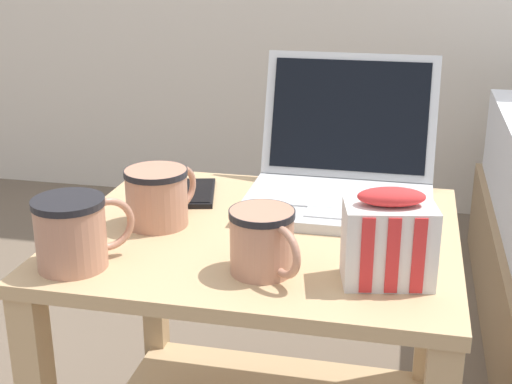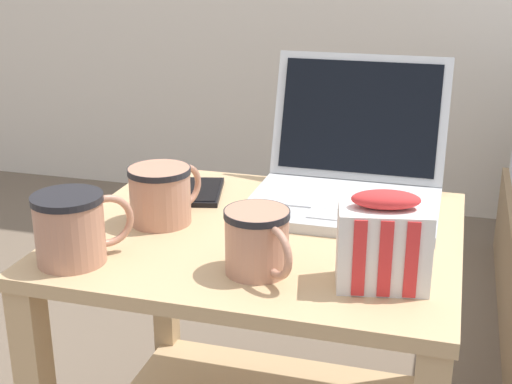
{
  "view_description": "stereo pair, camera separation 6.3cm",
  "coord_description": "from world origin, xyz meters",
  "px_view_note": "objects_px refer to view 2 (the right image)",
  "views": [
    {
      "loc": [
        0.23,
        -1.05,
        0.99
      ],
      "look_at": [
        0.0,
        -0.04,
        0.62
      ],
      "focal_mm": 50.0,
      "sensor_mm": 36.0,
      "label": 1
    },
    {
      "loc": [
        0.29,
        -1.04,
        0.99
      ],
      "look_at": [
        0.0,
        -0.04,
        0.62
      ],
      "focal_mm": 50.0,
      "sensor_mm": 36.0,
      "label": 2
    }
  ],
  "objects_px": {
    "mug_front_left": "(72,225)",
    "snack_bag": "(383,243)",
    "cell_phone": "(200,192)",
    "laptop": "(348,175)",
    "mug_front_right": "(258,239)",
    "mug_mid_center": "(161,192)"
  },
  "relations": [
    {
      "from": "mug_front_left",
      "to": "snack_bag",
      "type": "xyz_separation_m",
      "value": [
        0.44,
        0.05,
        0.0
      ]
    },
    {
      "from": "cell_phone",
      "to": "snack_bag",
      "type": "bearing_deg",
      "value": -37.5
    },
    {
      "from": "laptop",
      "to": "mug_front_right",
      "type": "bearing_deg",
      "value": -103.01
    },
    {
      "from": "mug_mid_center",
      "to": "cell_phone",
      "type": "distance_m",
      "value": 0.16
    },
    {
      "from": "mug_front_left",
      "to": "cell_phone",
      "type": "distance_m",
      "value": 0.34
    },
    {
      "from": "mug_front_right",
      "to": "cell_phone",
      "type": "bearing_deg",
      "value": 123.81
    },
    {
      "from": "mug_front_left",
      "to": "mug_front_right",
      "type": "relative_size",
      "value": 1.11
    },
    {
      "from": "laptop",
      "to": "mug_front_left",
      "type": "bearing_deg",
      "value": -133.37
    },
    {
      "from": "cell_phone",
      "to": "mug_front_right",
      "type": "bearing_deg",
      "value": -56.19
    },
    {
      "from": "laptop",
      "to": "cell_phone",
      "type": "bearing_deg",
      "value": -172.0
    },
    {
      "from": "laptop",
      "to": "mug_front_right",
      "type": "relative_size",
      "value": 2.88
    },
    {
      "from": "mug_mid_center",
      "to": "mug_front_right",
      "type": "bearing_deg",
      "value": -34.37
    },
    {
      "from": "mug_mid_center",
      "to": "snack_bag",
      "type": "relative_size",
      "value": 1.01
    },
    {
      "from": "snack_bag",
      "to": "mug_mid_center",
      "type": "bearing_deg",
      "value": 160.63
    },
    {
      "from": "mug_front_right",
      "to": "snack_bag",
      "type": "distance_m",
      "value": 0.17
    },
    {
      "from": "mug_front_right",
      "to": "laptop",
      "type": "bearing_deg",
      "value": 76.99
    },
    {
      "from": "mug_front_right",
      "to": "mug_front_left",
      "type": "bearing_deg",
      "value": -171.81
    },
    {
      "from": "laptop",
      "to": "snack_bag",
      "type": "height_order",
      "value": "laptop"
    },
    {
      "from": "snack_bag",
      "to": "mug_front_left",
      "type": "bearing_deg",
      "value": -173.95
    },
    {
      "from": "cell_phone",
      "to": "mug_mid_center",
      "type": "bearing_deg",
      "value": -95.14
    },
    {
      "from": "mug_front_left",
      "to": "mug_mid_center",
      "type": "bearing_deg",
      "value": 70.7
    },
    {
      "from": "mug_front_right",
      "to": "cell_phone",
      "type": "xyz_separation_m",
      "value": [
        -0.19,
        0.29,
        -0.05
      ]
    }
  ]
}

